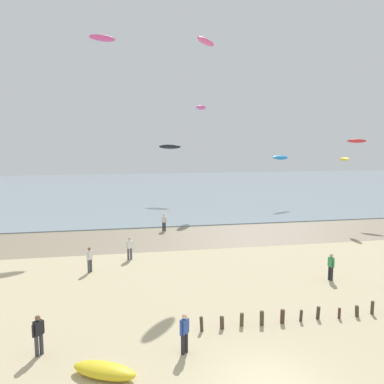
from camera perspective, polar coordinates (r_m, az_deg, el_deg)
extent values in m
cube|color=gray|center=(35.84, -2.33, -6.70)|extent=(120.00, 8.79, 0.01)
cube|color=#7F939E|center=(74.48, -6.78, 0.56)|extent=(160.00, 70.00, 0.10)
cylinder|color=#423327|center=(18.84, 1.40, -18.87)|extent=(0.18, 0.19, 0.68)
cylinder|color=#48382B|center=(19.11, 4.43, -18.64)|extent=(0.21, 0.22, 0.59)
cylinder|color=#473D28|center=(19.44, 7.34, -18.16)|extent=(0.19, 0.19, 0.62)
cylinder|color=#453C2A|center=(19.64, 10.25, -17.83)|extent=(0.21, 0.20, 0.69)
cylinder|color=#483225|center=(20.04, 13.19, -17.43)|extent=(0.22, 0.22, 0.66)
cylinder|color=#3D3429|center=(20.44, 15.78, -17.15)|extent=(0.16, 0.17, 0.57)
cylinder|color=#3D3527|center=(20.90, 18.10, -16.58)|extent=(0.20, 0.19, 0.63)
cylinder|color=#4D312B|center=(21.31, 20.89, -16.36)|extent=(0.14, 0.14, 0.53)
cylinder|color=#3F3929|center=(21.84, 23.14, -15.85)|extent=(0.21, 0.20, 0.56)
cylinder|color=#443B2C|center=(22.40, 25.05, -15.19)|extent=(0.19, 0.18, 0.68)
cylinder|color=#232328|center=(26.41, 19.91, -11.28)|extent=(0.16, 0.16, 0.88)
cylinder|color=#232328|center=(26.56, 19.59, -11.15)|extent=(0.16, 0.16, 0.88)
cube|color=#338C4C|center=(26.26, 19.82, -9.68)|extent=(0.28, 0.39, 0.60)
sphere|color=tan|center=(26.15, 19.86, -8.80)|extent=(0.22, 0.22, 0.22)
cylinder|color=#338C4C|center=(26.11, 20.17, -9.91)|extent=(0.09, 0.09, 0.52)
cylinder|color=#338C4C|center=(26.45, 19.47, -9.66)|extent=(0.09, 0.09, 0.52)
cylinder|color=#4C4C56|center=(29.49, -8.97, -8.98)|extent=(0.16, 0.16, 0.88)
cylinder|color=#4C4C56|center=(29.41, -9.37, -9.03)|extent=(0.16, 0.16, 0.88)
cube|color=white|center=(29.25, -9.20, -7.62)|extent=(0.41, 0.33, 0.60)
sphere|color=tan|center=(29.15, -9.22, -6.82)|extent=(0.22, 0.22, 0.22)
cylinder|color=white|center=(29.35, -8.76, -7.66)|extent=(0.09, 0.09, 0.52)
cylinder|color=white|center=(29.18, -9.64, -7.76)|extent=(0.09, 0.09, 0.52)
cylinder|color=#4C4C56|center=(27.23, -14.98, -10.52)|extent=(0.16, 0.16, 0.88)
cylinder|color=#4C4C56|center=(27.39, -14.68, -10.40)|extent=(0.16, 0.16, 0.88)
cube|color=white|center=(27.10, -14.88, -8.97)|extent=(0.39, 0.42, 0.60)
sphere|color=brown|center=(26.99, -14.91, -8.11)|extent=(0.22, 0.22, 0.22)
cylinder|color=white|center=(26.94, -15.22, -9.19)|extent=(0.09, 0.09, 0.52)
cylinder|color=white|center=(27.29, -14.54, -8.96)|extent=(0.09, 0.09, 0.52)
cylinder|color=#232328|center=(38.28, -4.01, -5.14)|extent=(0.16, 0.16, 0.88)
cylinder|color=#232328|center=(38.39, -4.28, -5.11)|extent=(0.16, 0.16, 0.88)
cube|color=white|center=(38.18, -4.16, -4.04)|extent=(0.42, 0.40, 0.60)
sphere|color=beige|center=(38.11, -4.16, -3.42)|extent=(0.22, 0.22, 0.22)
cylinder|color=white|center=(38.07, -3.85, -4.15)|extent=(0.09, 0.09, 0.52)
cylinder|color=white|center=(38.32, -4.46, -4.08)|extent=(0.09, 0.09, 0.52)
cylinder|color=#383842|center=(18.02, -21.93, -20.32)|extent=(0.16, 0.16, 0.88)
cylinder|color=#383842|center=(18.13, -21.32, -20.12)|extent=(0.16, 0.16, 0.88)
cube|color=black|center=(17.76, -21.74, -18.09)|extent=(0.41, 0.41, 0.60)
sphere|color=brown|center=(17.59, -21.81, -16.85)|extent=(0.22, 0.22, 0.22)
cylinder|color=black|center=(17.66, -22.40, -18.45)|extent=(0.09, 0.09, 0.52)
cylinder|color=black|center=(17.90, -21.07, -18.02)|extent=(0.09, 0.09, 0.52)
cylinder|color=#232328|center=(17.17, -0.87, -21.24)|extent=(0.16, 0.16, 0.88)
cylinder|color=#232328|center=(17.02, -1.36, -21.52)|extent=(0.16, 0.16, 0.88)
cube|color=#2D4CA5|center=(16.75, -1.12, -19.15)|extent=(0.41, 0.40, 0.60)
sphere|color=beige|center=(16.57, -1.13, -17.85)|extent=(0.22, 0.22, 0.22)
cylinder|color=#2D4CA5|center=(16.94, -0.59, -19.02)|extent=(0.09, 0.09, 0.52)
cylinder|color=#2D4CA5|center=(16.61, -1.67, -19.60)|extent=(0.09, 0.09, 0.52)
ellipsoid|color=yellow|center=(16.11, -12.80, -24.27)|extent=(2.67, 1.98, 0.51)
ellipsoid|color=#2384D1|center=(54.17, 12.89, 4.99)|extent=(3.28, 2.53, 0.85)
ellipsoid|color=yellow|center=(42.72, 21.56, 4.54)|extent=(1.08, 2.16, 0.46)
ellipsoid|color=#E54C99|center=(44.45, -13.07, 21.23)|extent=(3.03, 2.00, 0.76)
ellipsoid|color=black|center=(57.18, -3.29, 6.68)|extent=(3.53, 2.53, 0.91)
ellipsoid|color=red|center=(47.57, 23.10, 6.94)|extent=(1.96, 1.99, 0.60)
ellipsoid|color=#E54C99|center=(50.81, 1.36, 12.34)|extent=(2.35, 3.01, 0.70)
ellipsoid|color=#E54C99|center=(33.14, 2.06, 21.29)|extent=(2.41, 2.82, 0.67)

